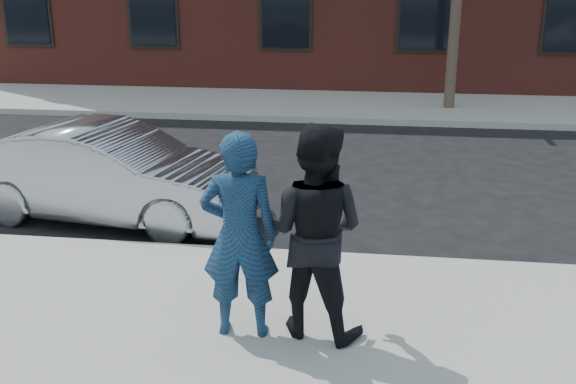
# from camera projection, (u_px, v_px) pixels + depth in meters

# --- Properties ---
(ground) EXTENTS (100.00, 100.00, 0.00)m
(ground) POSITION_uv_depth(u_px,v_px,m) (112.00, 314.00, 7.15)
(ground) COLOR black
(ground) RESTS_ON ground
(near_sidewalk) EXTENTS (50.00, 3.50, 0.15)m
(near_sidewalk) POSITION_uv_depth(u_px,v_px,m) (102.00, 319.00, 6.89)
(near_sidewalk) COLOR #9B9892
(near_sidewalk) RESTS_ON ground
(near_curb) EXTENTS (50.00, 0.10, 0.15)m
(near_curb) POSITION_uv_depth(u_px,v_px,m) (157.00, 250.00, 8.58)
(near_curb) COLOR #999691
(near_curb) RESTS_ON ground
(far_sidewalk) EXTENTS (50.00, 3.50, 0.15)m
(far_sidewalk) POSITION_uv_depth(u_px,v_px,m) (273.00, 104.00, 17.70)
(far_sidewalk) COLOR #9B9892
(far_sidewalk) RESTS_ON ground
(far_curb) EXTENTS (50.00, 0.10, 0.15)m
(far_curb) POSITION_uv_depth(u_px,v_px,m) (261.00, 118.00, 16.01)
(far_curb) COLOR #999691
(far_curb) RESTS_ON ground
(silver_sedan) EXTENTS (4.39, 2.09, 1.39)m
(silver_sedan) POSITION_uv_depth(u_px,v_px,m) (110.00, 174.00, 9.61)
(silver_sedan) COLOR #999BA3
(silver_sedan) RESTS_ON ground
(man_hoodie) EXTENTS (0.76, 0.55, 1.99)m
(man_hoodie) POSITION_uv_depth(u_px,v_px,m) (240.00, 236.00, 6.20)
(man_hoodie) COLOR navy
(man_hoodie) RESTS_ON near_sidewalk
(man_peacoat) EXTENTS (1.16, 1.01, 2.05)m
(man_peacoat) POSITION_uv_depth(u_px,v_px,m) (315.00, 232.00, 6.22)
(man_peacoat) COLOR black
(man_peacoat) RESTS_ON near_sidewalk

